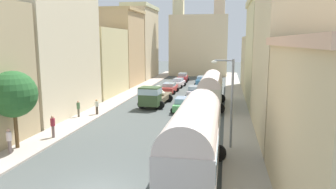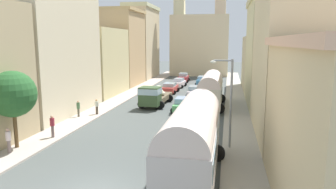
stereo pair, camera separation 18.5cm
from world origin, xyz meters
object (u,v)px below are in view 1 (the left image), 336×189
object	(u,v)px
cargo_truck_0	(154,96)
car_2	(183,78)
parked_bus_1	(211,88)
car_1	(178,83)
parked_bus_0	(195,138)
car_4	(194,92)
car_0	(169,88)
pedestrian_1	(97,106)
pedestrian_2	(9,140)
car_5	(202,81)
pedestrian_3	(78,108)
car_3	(183,104)
pedestrian_0	(53,126)
streetlamp_near	(229,96)

from	to	relation	value
cargo_truck_0	car_2	bearing A→B (deg)	89.52
parked_bus_1	car_1	world-z (taller)	parked_bus_1
parked_bus_0	car_4	world-z (taller)	parked_bus_0
car_0	car_1	bearing A→B (deg)	86.39
cargo_truck_0	car_1	bearing A→B (deg)	88.54
pedestrian_1	pedestrian_2	size ratio (longest dim) A/B	0.94
parked_bus_1	car_5	bearing A→B (deg)	97.37
car_1	car_4	world-z (taller)	car_4
car_1	car_5	xyz separation A→B (m)	(3.66, 2.98, 0.06)
cargo_truck_0	pedestrian_3	distance (m)	9.04
pedestrian_2	car_0	bearing A→B (deg)	77.86
car_3	pedestrian_1	xyz separation A→B (m)	(-8.16, -3.66, 0.21)
pedestrian_2	car_5	bearing A→B (deg)	74.68
pedestrian_0	car_0	bearing A→B (deg)	78.33
car_4	cargo_truck_0	bearing A→B (deg)	-121.98
car_1	pedestrian_1	bearing A→B (deg)	-103.26
parked_bus_1	car_5	size ratio (longest dim) A/B	2.28
car_4	pedestrian_2	size ratio (longest dim) A/B	2.16
car_1	pedestrian_1	world-z (taller)	pedestrian_1
car_0	car_2	bearing A→B (deg)	89.25
pedestrian_1	car_2	bearing A→B (deg)	80.29
car_2	car_3	bearing A→B (deg)	-82.09
pedestrian_1	streetlamp_near	bearing A→B (deg)	-31.04
pedestrian_1	streetlamp_near	world-z (taller)	streetlamp_near
car_3	pedestrian_2	world-z (taller)	pedestrian_2
car_2	car_3	size ratio (longest dim) A/B	0.96
pedestrian_0	streetlamp_near	distance (m)	13.27
pedestrian_3	parked_bus_1	bearing A→B (deg)	31.87
car_4	streetlamp_near	xyz separation A→B (m)	(4.30, -19.55, 2.89)
car_5	pedestrian_0	bearing A→B (deg)	-105.34
car_0	car_2	xyz separation A→B (m)	(0.17, 12.81, 0.08)
pedestrian_0	car_2	bearing A→B (deg)	82.17
streetlamp_near	parked_bus_1	bearing A→B (deg)	97.62
cargo_truck_0	parked_bus_0	bearing A→B (deg)	-70.75
parked_bus_1	car_4	size ratio (longest dim) A/B	2.41
car_3	streetlamp_near	xyz separation A→B (m)	(4.69, -11.40, 2.95)
car_5	pedestrian_3	world-z (taller)	pedestrian_3
car_1	parked_bus_0	bearing A→B (deg)	-79.93
car_1	streetlamp_near	world-z (taller)	streetlamp_near
car_4	pedestrian_1	size ratio (longest dim) A/B	2.31
pedestrian_2	pedestrian_1	bearing A→B (deg)	84.44
car_4	streetlamp_near	distance (m)	20.23
car_1	pedestrian_3	size ratio (longest dim) A/B	2.56
cargo_truck_0	car_5	xyz separation A→B (m)	(4.06, 18.71, -0.47)
car_2	parked_bus_1	bearing A→B (deg)	-74.07
parked_bus_0	pedestrian_1	distance (m)	17.23
parked_bus_1	pedestrian_3	xyz separation A→B (m)	(-12.28, -7.64, -1.14)
parked_bus_0	parked_bus_1	xyz separation A→B (m)	(-0.11, 19.39, -0.22)
car_5	pedestrian_1	xyz separation A→B (m)	(-8.66, -24.19, 0.16)
parked_bus_1	car_4	xyz separation A→B (m)	(-2.43, 5.54, -1.34)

